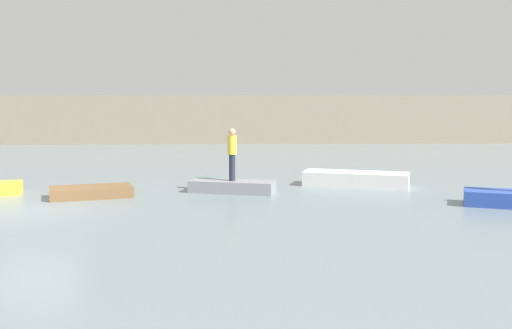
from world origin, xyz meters
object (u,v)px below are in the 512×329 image
rowboat_grey (232,187)px  person_yellow_shirt (232,151)px  rowboat_white (356,179)px  rowboat_brown (91,192)px

rowboat_grey → person_yellow_shirt: (0.00, 0.00, 1.27)m
rowboat_grey → rowboat_white: rowboat_white is taller
rowboat_brown → person_yellow_shirt: bearing=-7.4°
rowboat_white → person_yellow_shirt: bearing=-146.3°
person_yellow_shirt → rowboat_brown: bearing=-169.8°
rowboat_grey → rowboat_white: 4.88m
rowboat_grey → rowboat_brown: bearing=-155.6°
rowboat_brown → person_yellow_shirt: (4.80, 0.86, 1.30)m
rowboat_brown → person_yellow_shirt: person_yellow_shirt is taller
rowboat_grey → person_yellow_shirt: size_ratio=1.61×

